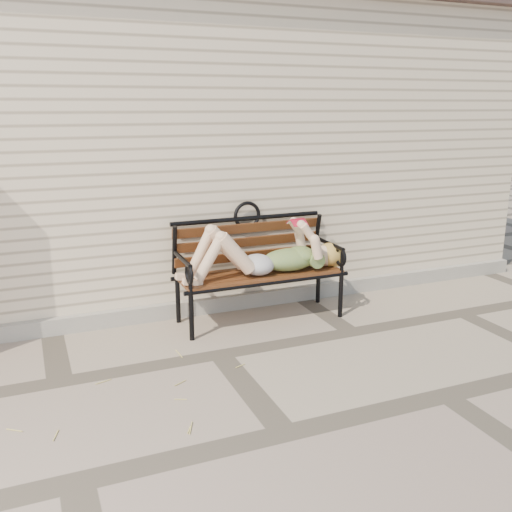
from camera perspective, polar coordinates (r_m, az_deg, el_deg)
name	(u,v)px	position (r m, az deg, el deg)	size (l,w,h in m)	color
ground	(220,355)	(4.75, -3.60, -9.80)	(80.00, 80.00, 0.00)	gray
house_wall	(139,145)	(7.24, -11.64, 10.80)	(8.00, 4.00, 3.00)	beige
foundation_strip	(188,308)	(5.58, -6.85, -5.19)	(8.00, 0.10, 0.15)	#A09D91
garden_bench	(256,255)	(5.37, 0.02, 0.10)	(1.68, 0.67, 1.09)	black
reading_woman	(263,254)	(5.25, 0.71, 0.15)	(1.58, 0.36, 0.50)	#0B474E
straw_scatter	(15,408)	(4.29, -22.99, -13.80)	(2.97, 1.65, 0.01)	tan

